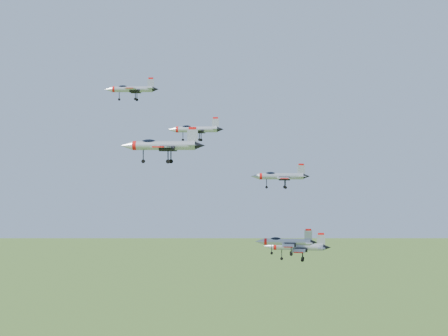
# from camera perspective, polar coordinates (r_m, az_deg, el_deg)

# --- Properties ---
(jet_lead) EXTENTS (11.86, 10.03, 3.20)m
(jet_lead) POSITION_cam_1_polar(r_m,az_deg,el_deg) (138.38, -8.50, 7.14)
(jet_lead) COLOR #9FA5AB
(jet_left_high) EXTENTS (10.73, 8.96, 2.87)m
(jet_left_high) POSITION_cam_1_polar(r_m,az_deg,el_deg) (117.79, -2.67, 3.56)
(jet_left_high) COLOR #9FA5AB
(jet_right_high) EXTENTS (13.57, 11.36, 3.63)m
(jet_right_high) POSITION_cam_1_polar(r_m,az_deg,el_deg) (98.66, -5.74, 2.08)
(jet_right_high) COLOR #9FA5AB
(jet_left_low) EXTENTS (11.14, 9.44, 3.02)m
(jet_left_low) POSITION_cam_1_polar(r_m,az_deg,el_deg) (118.13, 5.09, -0.75)
(jet_left_low) COLOR #9FA5AB
(jet_right_low) EXTENTS (10.64, 8.91, 2.85)m
(jet_right_low) POSITION_cam_1_polar(r_m,az_deg,el_deg) (107.02, 5.62, -6.73)
(jet_right_low) COLOR #9FA5AB
(jet_trail) EXTENTS (11.83, 9.84, 3.16)m
(jet_trail) POSITION_cam_1_polar(r_m,az_deg,el_deg) (111.21, 6.62, -7.15)
(jet_trail) COLOR #9FA5AB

